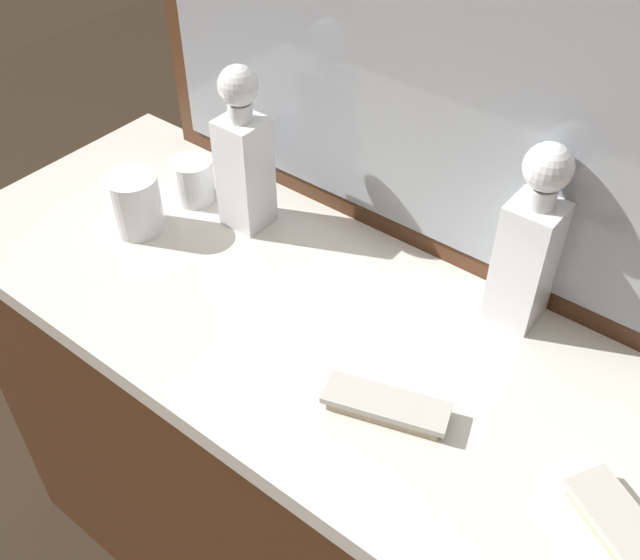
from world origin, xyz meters
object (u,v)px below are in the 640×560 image
at_px(crystal_tumbler_front, 194,182).
at_px(crystal_decanter_front, 244,164).
at_px(crystal_decanter_right, 527,253).
at_px(silver_brush_far_left, 386,406).
at_px(silver_brush_far_right, 624,531).
at_px(crystal_tumbler_far_left, 136,205).

bearing_deg(crystal_tumbler_front, crystal_decanter_front, 5.00).
relative_size(crystal_decanter_right, silver_brush_far_left, 1.68).
distance_m(crystal_decanter_right, crystal_decanter_front, 0.48).
bearing_deg(crystal_decanter_right, silver_brush_far_right, -43.35).
height_order(crystal_tumbler_far_left, silver_brush_far_right, crystal_tumbler_far_left).
relative_size(silver_brush_far_left, silver_brush_far_right, 1.06).
xyz_separation_m(crystal_tumbler_far_left, silver_brush_far_left, (0.57, -0.07, -0.04)).
bearing_deg(crystal_decanter_right, crystal_tumbler_front, -171.53).
xyz_separation_m(crystal_decanter_front, silver_brush_far_right, (0.75, -0.18, -0.11)).
relative_size(crystal_tumbler_far_left, silver_brush_far_left, 0.59).
bearing_deg(crystal_decanter_right, crystal_tumbler_far_left, -160.95).
bearing_deg(crystal_tumbler_far_left, crystal_tumbler_front, 83.69).
relative_size(crystal_decanter_right, silver_brush_far_right, 1.79).
distance_m(crystal_decanter_front, crystal_tumbler_front, 0.15).
distance_m(crystal_tumbler_front, crystal_tumbler_far_left, 0.12).
bearing_deg(silver_brush_far_left, crystal_tumbler_far_left, 173.31).
xyz_separation_m(crystal_decanter_right, silver_brush_far_right, (0.27, -0.26, -0.11)).
distance_m(crystal_tumbler_far_left, silver_brush_far_right, 0.89).
height_order(crystal_tumbler_far_left, silver_brush_far_left, crystal_tumbler_far_left).
distance_m(crystal_decanter_right, silver_brush_far_left, 0.30).
distance_m(crystal_decanter_front, silver_brush_far_right, 0.78).
bearing_deg(crystal_decanter_front, crystal_decanter_right, 9.35).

